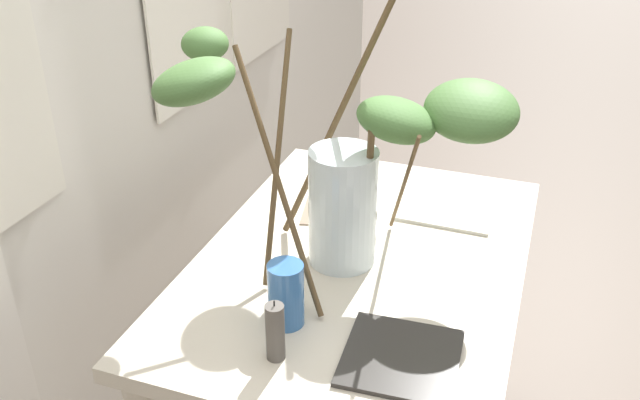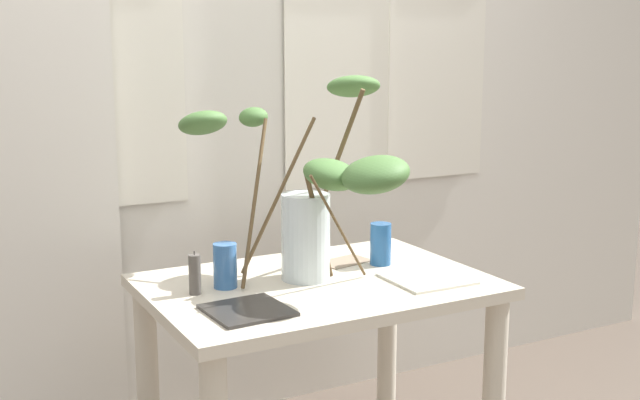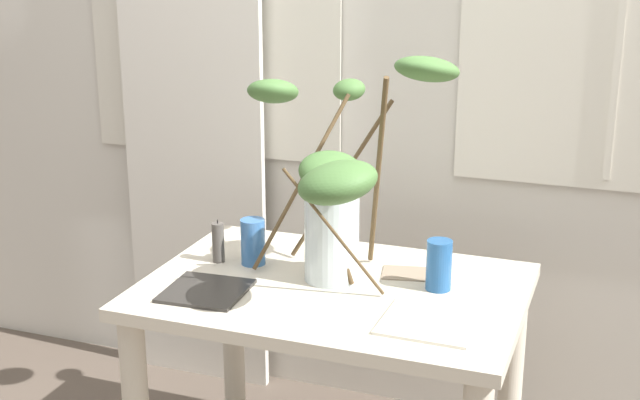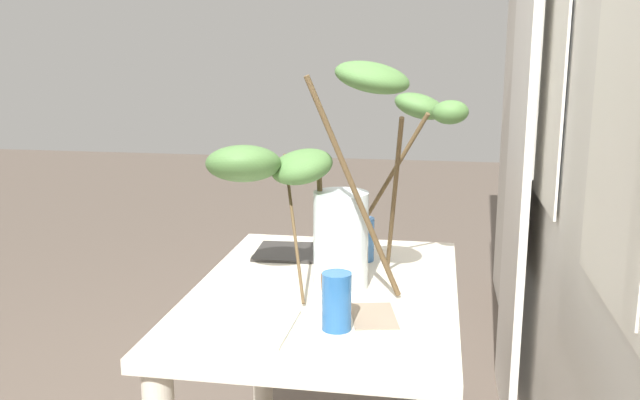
% 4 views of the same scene
% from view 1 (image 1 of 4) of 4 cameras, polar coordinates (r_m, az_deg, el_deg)
% --- Properties ---
extents(dining_table, '(1.11, 0.77, 0.74)m').
position_cam_1_polar(dining_table, '(1.79, 3.26, -8.58)').
color(dining_table, beige).
rests_on(dining_table, ground).
extents(vase_with_branches, '(0.76, 0.76, 0.69)m').
position_cam_1_polar(vase_with_branches, '(1.57, 3.17, 5.04)').
color(vase_with_branches, silver).
rests_on(vase_with_branches, dining_table).
extents(drinking_glass_blue_left, '(0.08, 0.08, 0.15)m').
position_cam_1_polar(drinking_glass_blue_left, '(1.46, -2.81, -7.76)').
color(drinking_glass_blue_left, '#386BAD').
rests_on(drinking_glass_blue_left, dining_table).
extents(drinking_glass_blue_right, '(0.07, 0.07, 0.15)m').
position_cam_1_polar(drinking_glass_blue_right, '(1.94, 3.73, 2.05)').
color(drinking_glass_blue_right, '#235693').
rests_on(drinking_glass_blue_right, dining_table).
extents(plate_square_left, '(0.24, 0.24, 0.01)m').
position_cam_1_polar(plate_square_left, '(1.42, 6.68, -12.73)').
color(plate_square_left, '#2D2B28').
rests_on(plate_square_left, dining_table).
extents(plate_square_right, '(0.25, 0.25, 0.01)m').
position_cam_1_polar(plate_square_right, '(1.96, 10.61, -0.45)').
color(plate_square_right, silver).
rests_on(plate_square_right, dining_table).
extents(napkin_folded, '(0.20, 0.15, 0.00)m').
position_cam_1_polar(napkin_folded, '(1.91, 0.40, -0.75)').
color(napkin_folded, gray).
rests_on(napkin_folded, dining_table).
extents(pillar_candle, '(0.04, 0.04, 0.14)m').
position_cam_1_polar(pillar_candle, '(1.38, -3.70, -10.78)').
color(pillar_candle, '#514C47').
rests_on(pillar_candle, dining_table).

